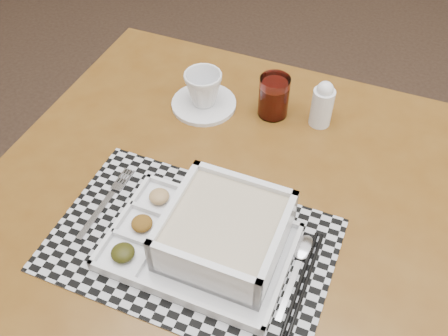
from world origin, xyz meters
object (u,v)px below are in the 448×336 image
Objects in this scene: juice_glass at (274,98)px; creamer_bottle at (322,104)px; cup at (203,88)px; dining_table at (217,216)px; serving_tray at (217,236)px.

juice_glass is 0.86× the size of creamer_bottle.
creamer_bottle is at bearing 1.99° from cup.
juice_glass reaches higher than cup.
dining_table is 9.94× the size of juice_glass.
juice_glass is at bearing -172.53° from creamer_bottle.
dining_table is 8.57× the size of creamer_bottle.
serving_tray is 0.40m from creamer_bottle.
serving_tray is 3.85× the size of cup.
juice_glass reaches higher than serving_tray.
serving_tray reaches higher than dining_table.
juice_glass is 0.11m from creamer_bottle.
juice_glass is (0.01, 0.27, 0.12)m from dining_table.
cup is 0.27m from creamer_bottle.
dining_table is at bearing -112.29° from creamer_bottle.
cup is at bearing 122.42° from dining_table.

